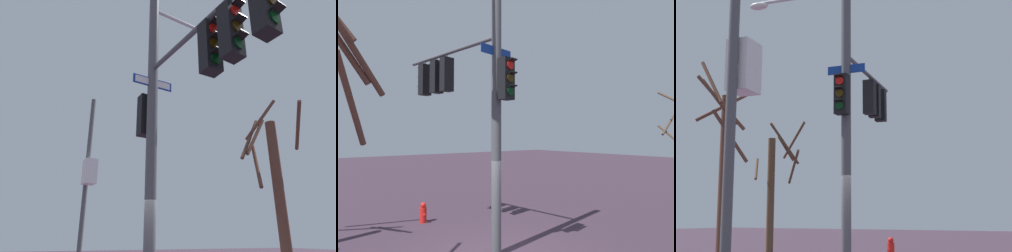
# 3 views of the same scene
# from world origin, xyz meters

# --- Properties ---
(main_signal_pole_assembly) EXTENTS (5.04, 3.66, 8.30)m
(main_signal_pole_assembly) POSITION_xyz_m (1.23, -0.04, 4.82)
(main_signal_pole_assembly) COLOR #4C4F54
(main_signal_pole_assembly) RESTS_ON ground
(secondary_pole_assembly) EXTENTS (0.76, 0.53, 7.28)m
(secondary_pole_assembly) POSITION_xyz_m (-4.98, -1.11, 3.85)
(secondary_pole_assembly) COLOR #4C4F54
(secondary_pole_assembly) RESTS_ON ground
(bare_tree_corner) EXTENTS (2.20, 2.20, 6.19)m
(bare_tree_corner) POSITION_xyz_m (-0.14, 3.68, 2.95)
(bare_tree_corner) COLOR brown
(bare_tree_corner) RESTS_ON ground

